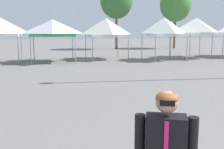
{
  "coord_description": "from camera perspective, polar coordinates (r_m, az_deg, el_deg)",
  "views": [
    {
      "loc": [
        -2.06,
        -1.26,
        2.39
      ],
      "look_at": [
        -0.43,
        5.26,
        1.3
      ],
      "focal_mm": 44.4,
      "sensor_mm": 36.0,
      "label": 1
    }
  ],
  "objects": [
    {
      "name": "canopy_tent_behind_left",
      "position": [
        22.62,
        -1.23,
        9.64
      ],
      "size": [
        3.09,
        3.09,
        3.29
      ],
      "color": "#9E9EA3",
      "rests_on": "ground"
    },
    {
      "name": "tree_behind_tents_right",
      "position": [
        36.95,
        12.95,
        13.83
      ],
      "size": [
        3.92,
        3.92,
        7.67
      ],
      "color": "brown",
      "rests_on": "ground"
    },
    {
      "name": "canopy_tent_right_of_center",
      "position": [
        21.1,
        -12.11,
        9.36
      ],
      "size": [
        3.33,
        3.33,
        3.12
      ],
      "color": "#9E9EA3",
      "rests_on": "ground"
    },
    {
      "name": "canopy_tent_center",
      "position": [
        22.28,
        10.69,
        9.65
      ],
      "size": [
        2.83,
        2.83,
        3.33
      ],
      "color": "#9E9EA3",
      "rests_on": "ground"
    },
    {
      "name": "tree_behind_tents_center",
      "position": [
        34.71,
        0.91,
        14.9
      ],
      "size": [
        3.91,
        3.91,
        7.98
      ],
      "color": "brown",
      "rests_on": "ground"
    },
    {
      "name": "canopy_tent_far_left",
      "position": [
        24.85,
        16.92,
        9.49
      ],
      "size": [
        3.51,
        3.51,
        3.37
      ],
      "color": "#9E9EA3",
      "rests_on": "ground"
    }
  ]
}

